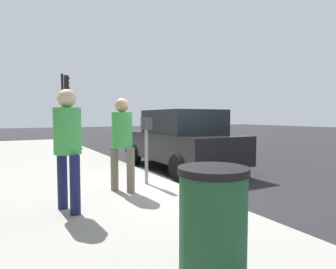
% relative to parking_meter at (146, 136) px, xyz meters
% --- Properties ---
extents(ground_plane, '(80.00, 80.00, 0.00)m').
position_rel_parking_meter_xyz_m(ground_plane, '(-0.08, -0.59, -1.17)').
color(ground_plane, '#232326').
rests_on(ground_plane, ground).
extents(sidewalk_slab, '(28.00, 6.00, 0.15)m').
position_rel_parking_meter_xyz_m(sidewalk_slab, '(-0.08, 2.41, -1.09)').
color(sidewalk_slab, gray).
rests_on(sidewalk_slab, ground_plane).
extents(parking_meter, '(0.36, 0.12, 1.41)m').
position_rel_parking_meter_xyz_m(parking_meter, '(0.00, 0.00, 0.00)').
color(parking_meter, gray).
rests_on(parking_meter, sidewalk_slab).
extents(pedestrian_at_meter, '(0.48, 0.39, 1.77)m').
position_rel_parking_meter_xyz_m(pedestrian_at_meter, '(-0.35, 0.66, 0.03)').
color(pedestrian_at_meter, '#726656').
rests_on(pedestrian_at_meter, sidewalk_slab).
extents(pedestrian_bystander, '(0.53, 0.40, 1.83)m').
position_rel_parking_meter_xyz_m(pedestrian_bystander, '(-1.07, 1.78, 0.07)').
color(pedestrian_bystander, '#191E4C').
rests_on(pedestrian_bystander, sidewalk_slab).
extents(parked_sedan_near, '(4.41, 1.99, 1.77)m').
position_rel_parking_meter_xyz_m(parked_sedan_near, '(1.81, -1.94, -0.27)').
color(parked_sedan_near, black).
rests_on(parked_sedan_near, ground_plane).
extents(traffic_signal, '(0.24, 0.44, 3.60)m').
position_rel_parking_meter_xyz_m(traffic_signal, '(9.98, -0.02, 1.41)').
color(traffic_signal, black).
rests_on(traffic_signal, sidewalk_slab).
extents(trash_bin, '(0.59, 0.59, 1.01)m').
position_rel_parking_meter_xyz_m(trash_bin, '(-3.66, 1.08, -0.51)').
color(trash_bin, '#1E4C2D').
rests_on(trash_bin, sidewalk_slab).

